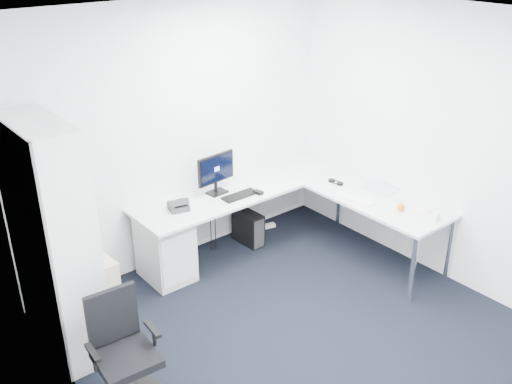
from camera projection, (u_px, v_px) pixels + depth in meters
ground at (320, 347)px, 4.89m from camera, size 4.20×4.20×0.00m
ceiling at (339, 23)px, 3.75m from camera, size 4.20×4.20×0.00m
wall_back at (179, 136)px, 5.79m from camera, size 3.60×0.02×2.70m
wall_left at (109, 294)px, 3.29m from camera, size 0.02×4.20×2.70m
wall_right at (463, 153)px, 5.35m from camera, size 0.02×4.20×2.70m
l_desk at (264, 230)px, 6.03m from camera, size 2.51×1.41×0.73m
drawer_pedestal at (165, 249)px, 5.74m from camera, size 0.43×0.53×0.66m
bookshelf at (52, 240)px, 4.55m from camera, size 0.39×1.01×2.01m
task_chair at (126, 356)px, 4.12m from camera, size 0.55×0.55×0.91m
black_pc_tower at (248, 228)px, 6.44m from camera, size 0.19×0.39×0.38m
beige_pc_tower at (102, 275)px, 5.56m from camera, size 0.20×0.41×0.38m
power_strip at (260, 228)px, 6.79m from camera, size 0.38×0.16×0.04m
monitor at (217, 174)px, 5.90m from camera, size 0.48×0.20×0.45m
black_keyboard at (240, 195)px, 5.92m from camera, size 0.40×0.15×0.02m
mouse at (258, 192)px, 5.97m from camera, size 0.08×0.11×0.03m
desk_phone at (178, 204)px, 5.62m from camera, size 0.22×0.22×0.13m
laptop at (381, 178)px, 6.04m from camera, size 0.40×0.39×0.26m
white_keyboard at (355, 199)px, 5.86m from camera, size 0.17×0.43×0.01m
headphones at (336, 181)px, 6.22m from camera, size 0.12×0.18×0.05m
orange_fruit at (401, 207)px, 5.61m from camera, size 0.08×0.08×0.08m
tissue_box at (428, 215)px, 5.47m from camera, size 0.15×0.22×0.07m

